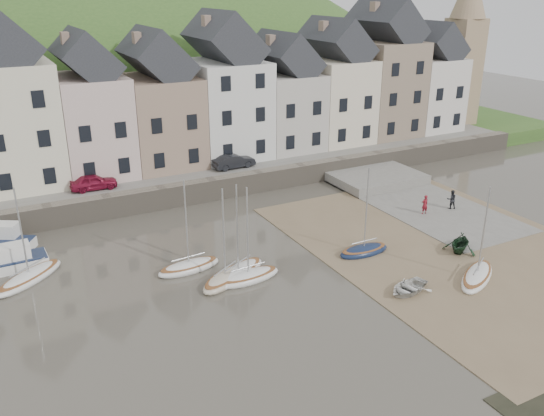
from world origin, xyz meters
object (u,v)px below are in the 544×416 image
rowboat_white (408,288)px  person_red (425,205)px  sailboat_0 (29,277)px  rowboat_green (460,243)px  car_left (94,182)px  person_dark (452,199)px  car_right (234,161)px

rowboat_white → person_red: (9.25, 8.93, 0.54)m
sailboat_0 → rowboat_white: size_ratio=2.18×
rowboat_white → rowboat_green: rowboat_green is taller
person_red → car_left: car_left is taller
rowboat_white → person_dark: bearing=112.7°
person_red → car_right: size_ratio=0.40×
rowboat_white → person_red: 12.87m
rowboat_green → car_left: size_ratio=0.70×
person_dark → car_left: size_ratio=0.43×
rowboat_green → person_dark: 8.08m
rowboat_green → car_right: size_ratio=0.66×
rowboat_white → rowboat_green: 7.24m
car_right → rowboat_green: bearing=-162.3°
rowboat_white → person_dark: size_ratio=1.85×
sailboat_0 → rowboat_green: 28.02m
sailboat_0 → person_dark: 31.76m
car_right → sailboat_0: bearing=116.4°
sailboat_0 → car_right: 21.55m
sailboat_0 → rowboat_green: (26.38, -9.42, 0.48)m
rowboat_green → car_right: 21.56m
sailboat_0 → person_red: (28.89, -3.10, 0.64)m
person_dark → rowboat_green: bearing=73.9°
rowboat_green → person_red: (2.51, 6.32, 0.16)m
rowboat_white → person_dark: 14.85m
sailboat_0 → car_left: size_ratio=1.71×
sailboat_0 → rowboat_white: sailboat_0 is taller
person_red → person_dark: person_dark is taller
rowboat_green → car_left: (-20.12, 20.07, 1.49)m
sailboat_0 → rowboat_green: size_ratio=2.45×
sailboat_0 → person_red: sailboat_0 is taller
rowboat_green → sailboat_0: bearing=-140.5°
sailboat_0 → car_right: size_ratio=1.63×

